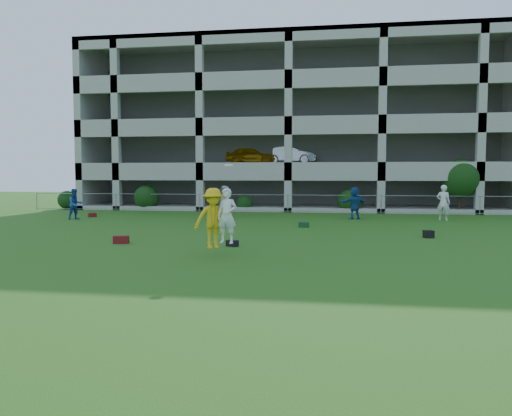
% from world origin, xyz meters
% --- Properties ---
extents(ground, '(100.00, 100.00, 0.00)m').
position_xyz_m(ground, '(0.00, 0.00, 0.00)').
color(ground, '#235114').
rests_on(ground, ground).
extents(bystander_a, '(1.03, 1.06, 1.72)m').
position_xyz_m(bystander_a, '(-11.31, 12.19, 0.86)').
color(bystander_a, '#204794').
rests_on(bystander_a, ground).
extents(bystander_c, '(1.08, 1.01, 1.86)m').
position_xyz_m(bystander_c, '(-3.33, 14.82, 0.93)').
color(bystander_c, gray).
rests_on(bystander_c, ground).
extents(bystander_d, '(1.71, 1.36, 1.82)m').
position_xyz_m(bystander_d, '(4.15, 14.70, 0.91)').
color(bystander_d, navy).
rests_on(bystander_d, ground).
extents(bystander_e, '(0.83, 0.67, 1.96)m').
position_xyz_m(bystander_e, '(8.88, 14.55, 0.98)').
color(bystander_e, silver).
rests_on(bystander_e, ground).
extents(bag_red_a, '(0.61, 0.42, 0.28)m').
position_xyz_m(bag_red_a, '(-4.76, 3.50, 0.14)').
color(bag_red_a, '#5F1410').
rests_on(bag_red_a, ground).
extents(bag_black_b, '(0.47, 0.40, 0.22)m').
position_xyz_m(bag_black_b, '(-0.56, 3.40, 0.11)').
color(bag_black_b, black).
rests_on(bag_black_b, ground).
extents(crate_d, '(0.43, 0.43, 0.30)m').
position_xyz_m(crate_d, '(6.74, 6.91, 0.15)').
color(crate_d, black).
rests_on(crate_d, ground).
extents(bag_red_f, '(0.52, 0.52, 0.24)m').
position_xyz_m(bag_red_f, '(-11.12, 13.78, 0.12)').
color(bag_red_f, '#611410').
rests_on(bag_red_f, ground).
extents(bag_green_g, '(0.50, 0.31, 0.25)m').
position_xyz_m(bag_green_g, '(1.58, 10.04, 0.12)').
color(bag_green_g, '#133620').
rests_on(bag_green_g, ground).
extents(frisbee_contest, '(1.49, 1.20, 2.59)m').
position_xyz_m(frisbee_contest, '(-0.62, 1.22, 1.22)').
color(frisbee_contest, yellow).
rests_on(frisbee_contest, ground).
extents(parking_garage, '(30.00, 14.00, 12.00)m').
position_xyz_m(parking_garage, '(-0.01, 27.70, 6.01)').
color(parking_garage, '#9E998C').
rests_on(parking_garage, ground).
extents(fence, '(36.06, 0.06, 1.20)m').
position_xyz_m(fence, '(0.00, 19.00, 0.61)').
color(fence, gray).
rests_on(fence, ground).
extents(shrub_row, '(34.38, 2.52, 3.50)m').
position_xyz_m(shrub_row, '(4.59, 19.70, 1.51)').
color(shrub_row, '#163D11').
rests_on(shrub_row, ground).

